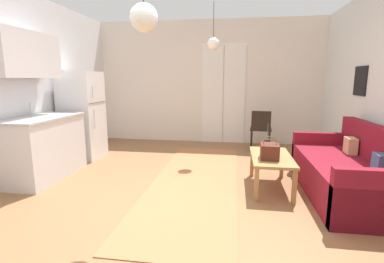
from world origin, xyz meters
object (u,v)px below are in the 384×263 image
Objects in this scene: couch at (350,174)px; bamboo_vase at (267,145)px; accent_chair at (261,128)px; pendant_lamp_far at (213,44)px; handbag at (270,151)px; coffee_table at (271,160)px; pendant_lamp_near at (144,18)px; refrigerator at (82,116)px.

couch reaches higher than bamboo_vase.
accent_chair is 1.97m from pendant_lamp_far.
accent_chair is at bearing 87.79° from handbag.
couch is 1.95× the size of coffee_table.
accent_chair is at bearing 88.88° from coffee_table.
coffee_table is (-0.94, 0.10, 0.10)m from couch.
pendant_lamp_far is (0.44, 2.45, 0.05)m from pendant_lamp_near.
pendant_lamp_near reaches higher than refrigerator.
bamboo_vase is 0.34m from handbag.
pendant_lamp_far is (-0.93, -0.74, 1.57)m from accent_chair.
pendant_lamp_near reaches higher than accent_chair.
couch is 6.54× the size of handbag.
refrigerator reaches higher than accent_chair.
pendant_lamp_near is (1.91, -2.14, 1.20)m from refrigerator.
couch is 4.37m from refrigerator.
bamboo_vase is at bearing -53.88° from pendant_lamp_far.
couch is 3.01m from pendant_lamp_near.
couch is 1.22× the size of refrigerator.
pendant_lamp_near is 2.49m from pendant_lamp_far.
couch is at bearing -38.37° from pendant_lamp_far.
pendant_lamp_near is at bearing 72.04° from accent_chair.
accent_chair is at bearing 38.46° from pendant_lamp_far.
handbag is at bearing -106.95° from coffee_table.
handbag is 0.34× the size of pendant_lamp_near.
bamboo_vase is 0.26× the size of refrigerator.
pendant_lamp_far reaches higher than couch.
couch reaches higher than handbag.
coffee_table is at bearing 173.99° from couch.
refrigerator is 3.46m from accent_chair.
accent_chair is 1.02× the size of pendant_lamp_far.
pendant_lamp_far reaches higher than refrigerator.
pendant_lamp_near is at bearing -140.52° from coffee_table.
pendant_lamp_far is (2.35, 0.31, 1.25)m from refrigerator.
bamboo_vase is at bearing 89.37° from handbag.
pendant_lamp_far is (-0.85, 1.50, 1.50)m from handbag.
couch is 2.41× the size of pendant_lamp_far.
coffee_table is 2.32m from pendant_lamp_far.
bamboo_vase is (-0.99, 0.29, 0.26)m from couch.
accent_chair is (0.08, 1.90, -0.07)m from bamboo_vase.
pendant_lamp_far is at bearing 126.12° from bamboo_vase.
refrigerator is (-3.24, 1.04, 0.40)m from coffee_table.
handbag is 0.19× the size of refrigerator.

